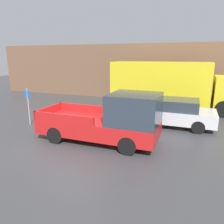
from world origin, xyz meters
name	(u,v)px	position (x,y,z in m)	size (l,w,h in m)	color
ground_plane	(69,140)	(0.00, 0.00, 0.00)	(60.00, 60.00, 0.00)	#3D3D3F
building_wall	(133,72)	(0.00, 10.56, 2.37)	(28.00, 0.15, 4.73)	brown
pickup_truck	(110,120)	(1.85, 0.43, 1.01)	(5.27, 2.09, 2.23)	red
car	(172,112)	(4.07, 3.87, 0.76)	(4.54, 1.94, 1.48)	silver
delivery_truck	(170,84)	(3.50, 7.73, 1.80)	(8.81, 2.34, 3.31)	gold
parking_sign	(28,104)	(-3.24, 1.21, 1.15)	(0.30, 0.07, 2.03)	gray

